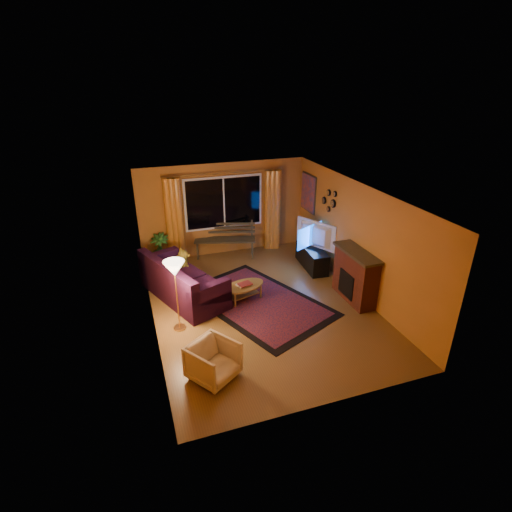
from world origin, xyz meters
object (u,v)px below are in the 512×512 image
object	(u,v)px
bench	(225,248)
sofa	(183,278)
armchair	(213,360)
tv_console	(312,257)
coffee_table	(244,292)
floor_lamp	(177,296)

from	to	relation	value
bench	sofa	bearing A→B (deg)	-111.86
bench	armchair	xyz separation A→B (m)	(-1.41, -4.57, 0.11)
armchair	tv_console	size ratio (longest dim) A/B	0.56
bench	coffee_table	xyz separation A→B (m)	(-0.20, -2.34, -0.07)
sofa	floor_lamp	size ratio (longest dim) A/B	1.55
armchair	tv_console	world-z (taller)	armchair
bench	floor_lamp	bearing A→B (deg)	-103.20
sofa	armchair	bearing A→B (deg)	-111.51
bench	floor_lamp	xyz separation A→B (m)	(-1.73, -2.99, 0.49)
tv_console	sofa	bearing A→B (deg)	-167.66
sofa	armchair	distance (m)	2.77
armchair	tv_console	xyz separation A→B (m)	(3.36, 3.22, -0.09)
sofa	tv_console	size ratio (longest dim) A/B	1.76
armchair	floor_lamp	size ratio (longest dim) A/B	0.49
bench	sofa	xyz separation A→B (m)	(-1.44, -1.80, 0.22)
sofa	tv_console	xyz separation A→B (m)	(3.39, 0.45, -0.19)
floor_lamp	coffee_table	size ratio (longest dim) A/B	1.50
coffee_table	tv_console	xyz separation A→B (m)	(2.14, 0.99, 0.09)
coffee_table	floor_lamp	bearing A→B (deg)	-156.99
coffee_table	bench	bearing A→B (deg)	85.21
armchair	tv_console	bearing A→B (deg)	9.32
armchair	bench	bearing A→B (deg)	38.36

